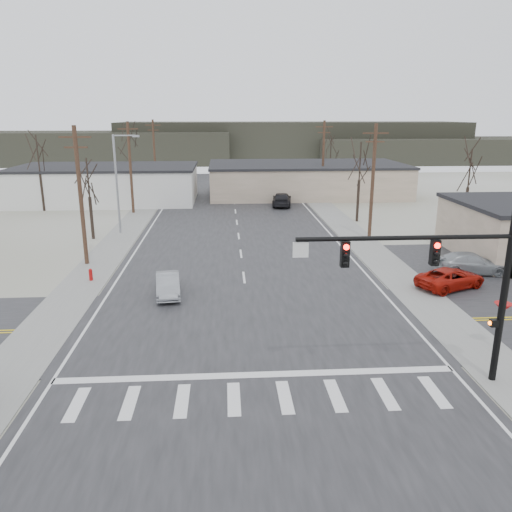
{
  "coord_description": "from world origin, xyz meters",
  "views": [
    {
      "loc": [
        -1.23,
        -24.16,
        10.71
      ],
      "look_at": [
        0.58,
        4.28,
        2.6
      ],
      "focal_mm": 35.0,
      "sensor_mm": 36.0,
      "label": 1
    }
  ],
  "objects": [
    {
      "name": "car_far_b",
      "position": [
        -0.17,
        61.43,
        0.79
      ],
      "size": [
        2.72,
        4.67,
        1.49
      ],
      "primitive_type": "imported",
      "rotation": [
        0.0,
        0.0,
        -0.23
      ],
      "color": "black",
      "rests_on": "main_road"
    },
    {
      "name": "traffic_signal_mast",
      "position": [
        7.89,
        -6.2,
        4.67
      ],
      "size": [
        8.95,
        0.43,
        7.2
      ],
      "color": "black",
      "rests_on": "ground"
    },
    {
      "name": "ground",
      "position": [
        0.0,
        0.0,
        0.0
      ],
      "size": [
        140.0,
        140.0,
        0.0
      ],
      "primitive_type": "plane",
      "color": "silver",
      "rests_on": "ground"
    },
    {
      "name": "sidewalk_right",
      "position": [
        10.6,
        20.0,
        0.03
      ],
      "size": [
        3.0,
        90.0,
        0.06
      ],
      "primitive_type": "cube",
      "color": "gray",
      "rests_on": "ground"
    },
    {
      "name": "building_right_far",
      "position": [
        10.0,
        44.0,
        2.15
      ],
      "size": [
        26.3,
        14.3,
        4.3
      ],
      "color": "#C5AD97",
      "rests_on": "ground"
    },
    {
      "name": "upole_right_a",
      "position": [
        11.5,
        18.0,
        5.22
      ],
      "size": [
        2.2,
        0.3,
        10.0
      ],
      "color": "#4C3123",
      "rests_on": "ground"
    },
    {
      "name": "upole_left_c",
      "position": [
        -11.5,
        32.0,
        5.22
      ],
      "size": [
        2.2,
        0.3,
        10.0
      ],
      "color": "#4C3123",
      "rests_on": "ground"
    },
    {
      "name": "hill_left",
      "position": [
        -35.0,
        92.0,
        3.5
      ],
      "size": [
        70.0,
        18.0,
        7.0
      ],
      "primitive_type": "cube",
      "color": "#333026",
      "rests_on": "ground"
    },
    {
      "name": "fire_hydrant",
      "position": [
        -10.2,
        8.0,
        0.45
      ],
      "size": [
        0.24,
        0.24,
        0.87
      ],
      "color": "#A50C0C",
      "rests_on": "ground"
    },
    {
      "name": "hill_right",
      "position": [
        50.0,
        90.0,
        2.75
      ],
      "size": [
        60.0,
        18.0,
        5.5
      ],
      "primitive_type": "cube",
      "color": "#333026",
      "rests_on": "ground"
    },
    {
      "name": "building_left_far",
      "position": [
        -16.0,
        40.0,
        2.26
      ],
      "size": [
        22.3,
        12.3,
        4.5
      ],
      "color": "silver",
      "rests_on": "ground"
    },
    {
      "name": "car_parked_silver",
      "position": [
        15.84,
        7.97,
        0.75
      ],
      "size": [
        5.13,
        2.58,
        1.43
      ],
      "primitive_type": "imported",
      "rotation": [
        0.0,
        0.0,
        1.45
      ],
      "color": "gray",
      "rests_on": "parking_lot"
    },
    {
      "name": "upole_left_b",
      "position": [
        -11.5,
        12.0,
        5.22
      ],
      "size": [
        2.2,
        0.3,
        10.0
      ],
      "color": "#4C3123",
      "rests_on": "ground"
    },
    {
      "name": "tree_left_far",
      "position": [
        -14.0,
        46.0,
        6.28
      ],
      "size": [
        3.96,
        3.96,
        8.82
      ],
      "color": "black",
      "rests_on": "ground"
    },
    {
      "name": "tree_lot",
      "position": [
        22.0,
        22.0,
        5.58
      ],
      "size": [
        3.52,
        3.52,
        7.84
      ],
      "color": "black",
      "rests_on": "ground"
    },
    {
      "name": "tree_right_mid",
      "position": [
        12.5,
        26.0,
        5.93
      ],
      "size": [
        3.74,
        3.74,
        8.33
      ],
      "color": "black",
      "rests_on": "ground"
    },
    {
      "name": "upole_left_d",
      "position": [
        -11.5,
        52.0,
        5.22
      ],
      "size": [
        2.2,
        0.3,
        10.0
      ],
      "color": "#4C3123",
      "rests_on": "ground"
    },
    {
      "name": "upole_right_b",
      "position": [
        11.5,
        40.0,
        5.22
      ],
      "size": [
        2.2,
        0.3,
        10.0
      ],
      "color": "#4C3123",
      "rests_on": "ground"
    },
    {
      "name": "cross_road",
      "position": [
        0.0,
        0.0,
        0.02
      ],
      "size": [
        90.0,
        10.0,
        0.04
      ],
      "primitive_type": "cube",
      "color": "#242426",
      "rests_on": "ground"
    },
    {
      "name": "tree_left_near",
      "position": [
        -13.0,
        20.0,
        5.23
      ],
      "size": [
        3.3,
        3.3,
        7.35
      ],
      "color": "black",
      "rests_on": "ground"
    },
    {
      "name": "main_road",
      "position": [
        0.0,
        15.0,
        0.02
      ],
      "size": [
        18.0,
        110.0,
        0.05
      ],
      "primitive_type": "cube",
      "color": "#242426",
      "rests_on": "ground"
    },
    {
      "name": "sedan_crossing",
      "position": [
        -4.77,
        4.91,
        0.7
      ],
      "size": [
        1.86,
        4.11,
        1.31
      ],
      "primitive_type": "imported",
      "rotation": [
        0.0,
        0.0,
        0.12
      ],
      "color": "gray",
      "rests_on": "main_road"
    },
    {
      "name": "yield_sign",
      "position": [
        11.5,
        -3.5,
        2.07
      ],
      "size": [
        0.8,
        0.8,
        2.35
      ],
      "color": "gray",
      "rests_on": "ground"
    },
    {
      "name": "streetlight_main",
      "position": [
        -10.8,
        22.0,
        5.09
      ],
      "size": [
        2.4,
        0.25,
        9.0
      ],
      "color": "gray",
      "rests_on": "ground"
    },
    {
      "name": "tree_right_far",
      "position": [
        15.0,
        52.0,
        5.58
      ],
      "size": [
        3.52,
        3.52,
        7.84
      ],
      "color": "black",
      "rests_on": "ground"
    },
    {
      "name": "hill_center",
      "position": [
        15.0,
        96.0,
        4.5
      ],
      "size": [
        80.0,
        18.0,
        9.0
      ],
      "primitive_type": "cube",
      "color": "#333026",
      "rests_on": "ground"
    },
    {
      "name": "car_far_a",
      "position": [
        5.69,
        35.26,
        0.83
      ],
      "size": [
        2.91,
        5.65,
        1.57
      ],
      "primitive_type": "imported",
      "rotation": [
        0.0,
        0.0,
        3.01
      ],
      "color": "black",
      "rests_on": "main_road"
    },
    {
      "name": "sidewalk_left",
      "position": [
        -10.6,
        20.0,
        0.03
      ],
      "size": [
        3.0,
        90.0,
        0.06
      ],
      "primitive_type": "cube",
      "color": "gray",
      "rests_on": "ground"
    },
    {
      "name": "car_parked_red",
      "position": [
        13.04,
        5.07,
        0.68
      ],
      "size": [
        5.15,
        3.86,
        1.3
      ],
      "primitive_type": "imported",
      "rotation": [
        0.0,
        0.0,
        1.99
      ],
      "color": "#A11308",
      "rests_on": "parking_lot"
    },
    {
      "name": "tree_left_mid",
      "position": [
        -22.0,
        34.0,
        6.28
      ],
      "size": [
        3.96,
        3.96,
        8.82
      ],
      "color": "black",
      "rests_on": "ground"
    }
  ]
}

